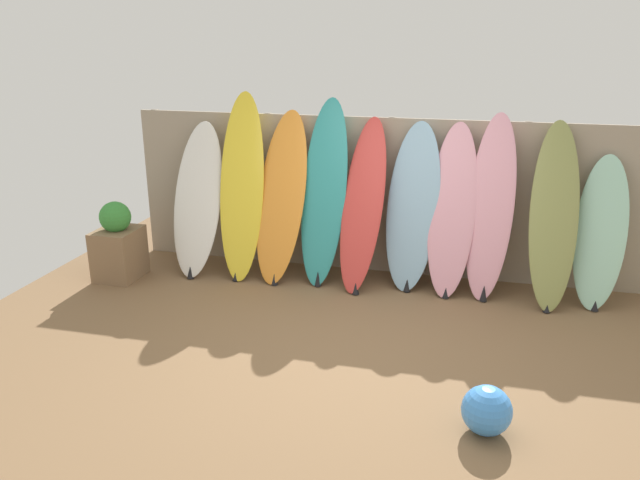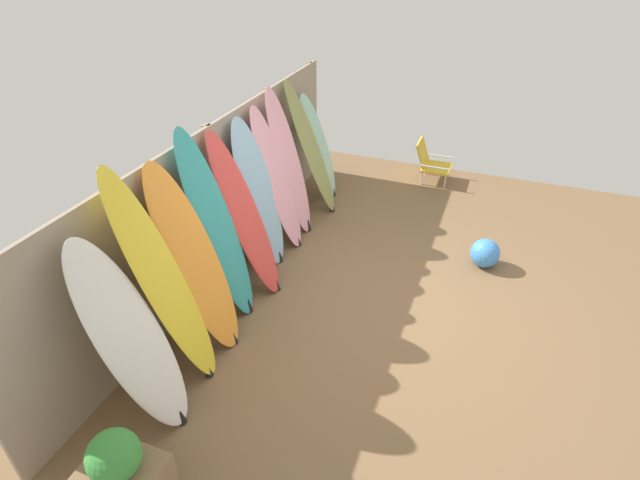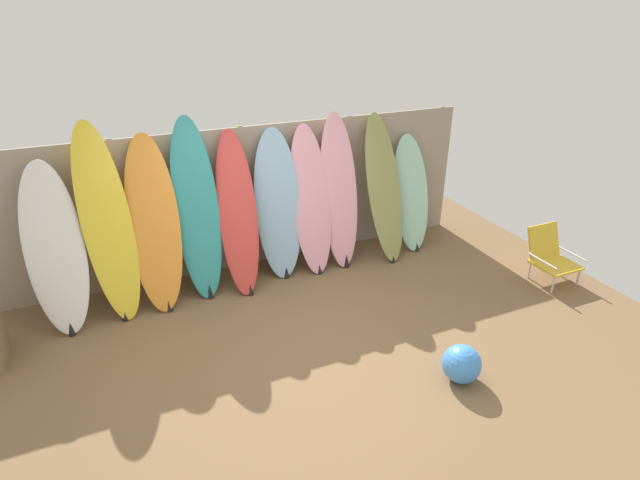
% 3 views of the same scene
% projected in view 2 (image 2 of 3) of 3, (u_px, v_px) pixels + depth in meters
% --- Properties ---
extents(ground, '(7.68, 7.68, 0.00)m').
position_uv_depth(ground, '(384.00, 303.00, 5.56)').
color(ground, brown).
extents(fence_back, '(6.08, 0.11, 1.80)m').
position_uv_depth(fence_back, '(218.00, 201.00, 5.68)').
color(fence_back, gray).
rests_on(fence_back, ground).
extents(surfboard_white_0, '(0.57, 0.75, 1.73)m').
position_uv_depth(surfboard_white_0, '(132.00, 340.00, 3.87)').
color(surfboard_white_0, white).
rests_on(surfboard_white_0, ground).
extents(surfboard_yellow_1, '(0.59, 0.78, 2.07)m').
position_uv_depth(surfboard_yellow_1, '(164.00, 282.00, 4.21)').
color(surfboard_yellow_1, yellow).
rests_on(surfboard_yellow_1, ground).
extents(surfboard_orange_2, '(0.63, 0.82, 1.88)m').
position_uv_depth(surfboard_orange_2, '(195.00, 261.00, 4.63)').
color(surfboard_orange_2, orange).
rests_on(surfboard_orange_2, ground).
extents(surfboard_teal_3, '(0.55, 0.70, 2.02)m').
position_uv_depth(surfboard_teal_3, '(217.00, 229.00, 4.98)').
color(surfboard_teal_3, teal).
rests_on(surfboard_teal_3, ground).
extents(surfboard_red_4, '(0.55, 0.85, 1.83)m').
position_uv_depth(surfboard_red_4, '(245.00, 217.00, 5.36)').
color(surfboard_red_4, '#D13D38').
rests_on(surfboard_red_4, ground).
extents(surfboard_skyblue_5, '(0.63, 0.61, 1.80)m').
position_uv_depth(surfboard_skyblue_5, '(259.00, 195.00, 5.82)').
color(surfboard_skyblue_5, '#8CB7D6').
rests_on(surfboard_skyblue_5, ground).
extents(surfboard_pink_6, '(0.53, 0.64, 1.80)m').
position_uv_depth(surfboard_pink_6, '(277.00, 181.00, 6.13)').
color(surfboard_pink_6, pink).
rests_on(surfboard_pink_6, ground).
extents(surfboard_pink_7, '(0.54, 0.65, 1.92)m').
position_uv_depth(surfboard_pink_7, '(289.00, 164.00, 6.41)').
color(surfboard_pink_7, pink).
rests_on(surfboard_pink_7, ground).
extents(surfboard_olive_8, '(0.49, 0.78, 1.86)m').
position_uv_depth(surfboard_olive_8, '(311.00, 149.00, 6.90)').
color(surfboard_olive_8, olive).
rests_on(surfboard_olive_8, ground).
extents(surfboard_seafoam_9, '(0.57, 0.65, 1.53)m').
position_uv_depth(surfboard_seafoam_9, '(318.00, 147.00, 7.38)').
color(surfboard_seafoam_9, '#9ED6BC').
rests_on(surfboard_seafoam_9, ground).
extents(beach_chair, '(0.50, 0.55, 0.65)m').
position_uv_depth(beach_chair, '(430.00, 161.00, 8.00)').
color(beach_chair, silver).
rests_on(beach_chair, ground).
extents(beach_ball, '(0.36, 0.36, 0.36)m').
position_uv_depth(beach_ball, '(485.00, 253.00, 6.07)').
color(beach_ball, '#3F8CE5').
rests_on(beach_ball, ground).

